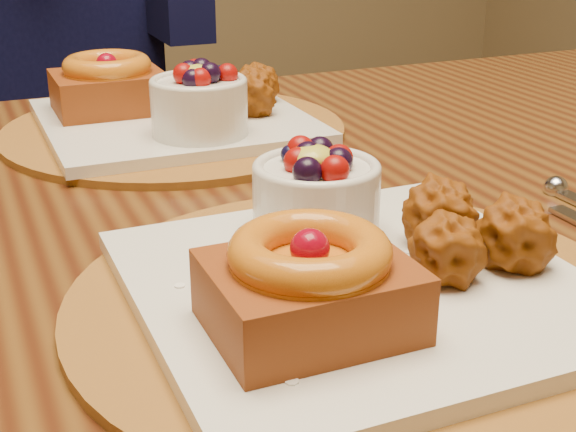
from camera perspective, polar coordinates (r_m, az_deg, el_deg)
The scene contains 3 objects.
dining_table at distance 0.74m, azimuth -3.17°, elevation -4.18°, with size 1.60×0.90×0.76m.
place_setting_near at distance 0.52m, azimuth 4.50°, elevation -3.65°, with size 0.38×0.38×0.09m.
place_setting_far at distance 0.90m, azimuth -8.28°, elevation 7.53°, with size 0.38×0.38×0.09m.
Camera 1 is at (-0.21, -0.72, 1.00)m, focal length 50.00 mm.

